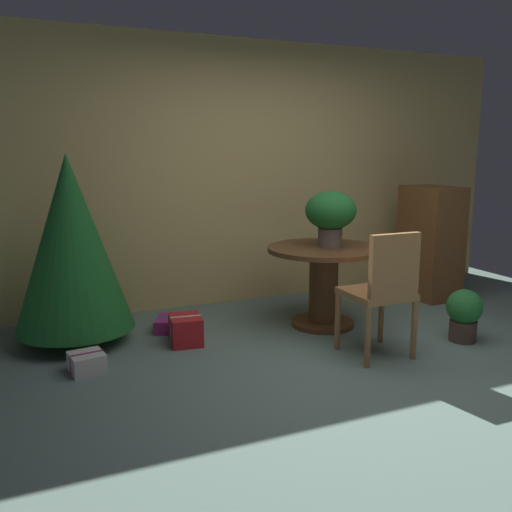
% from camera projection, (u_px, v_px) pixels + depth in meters
% --- Properties ---
extents(ground_plane, '(6.60, 6.60, 0.00)m').
position_uv_depth(ground_plane, '(370.00, 374.00, 3.89)').
color(ground_plane, slate).
extents(back_wall_panel, '(6.00, 0.10, 2.60)m').
position_uv_depth(back_wall_panel, '(248.00, 174.00, 5.62)').
color(back_wall_panel, tan).
rests_on(back_wall_panel, ground_plane).
extents(round_dining_table, '(0.99, 0.99, 0.71)m').
position_uv_depth(round_dining_table, '(324.00, 276.00, 4.88)').
color(round_dining_table, brown).
rests_on(round_dining_table, ground_plane).
extents(flower_vase, '(0.44, 0.44, 0.48)m').
position_uv_depth(flower_vase, '(331.00, 213.00, 4.79)').
color(flower_vase, '#665B51').
rests_on(flower_vase, round_dining_table).
extents(wooden_chair_near, '(0.46, 0.45, 0.96)m').
position_uv_depth(wooden_chair_near, '(383.00, 288.00, 4.09)').
color(wooden_chair_near, '#9E6B3D').
rests_on(wooden_chair_near, ground_plane).
extents(holiday_tree, '(0.94, 0.94, 1.52)m').
position_uv_depth(holiday_tree, '(71.00, 243.00, 4.36)').
color(holiday_tree, brown).
rests_on(holiday_tree, ground_plane).
extents(gift_box_cream, '(0.26, 0.26, 0.14)m').
position_uv_depth(gift_box_cream, '(87.00, 362.00, 3.91)').
color(gift_box_cream, silver).
rests_on(gift_box_cream, ground_plane).
extents(gift_box_red, '(0.28, 0.33, 0.23)m').
position_uv_depth(gift_box_red, '(186.00, 330.00, 4.47)').
color(gift_box_red, red).
rests_on(gift_box_red, ground_plane).
extents(gift_box_purple, '(0.34, 0.37, 0.12)m').
position_uv_depth(gift_box_purple, '(170.00, 324.00, 4.81)').
color(gift_box_purple, '#9E287A').
rests_on(gift_box_purple, ground_plane).
extents(wooden_cabinet, '(0.44, 0.61, 1.17)m').
position_uv_depth(wooden_cabinet, '(430.00, 242.00, 5.81)').
color(wooden_cabinet, brown).
rests_on(wooden_cabinet, ground_plane).
extents(potted_plant, '(0.29, 0.29, 0.43)m').
position_uv_depth(potted_plant, '(464.00, 313.00, 4.51)').
color(potted_plant, '#4C382D').
rests_on(potted_plant, ground_plane).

